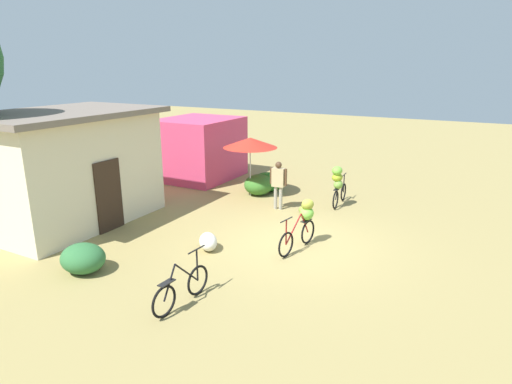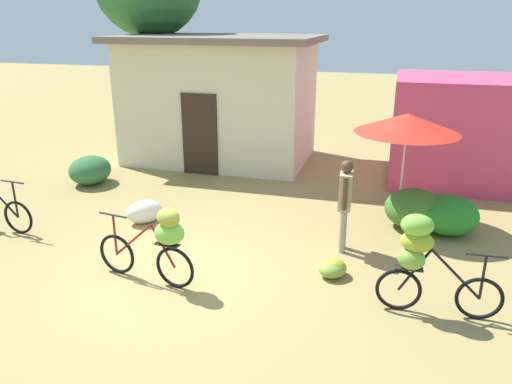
# 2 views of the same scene
# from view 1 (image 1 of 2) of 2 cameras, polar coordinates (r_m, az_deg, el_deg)

# --- Properties ---
(ground_plane) EXTENTS (60.00, 60.00, 0.00)m
(ground_plane) POSITION_cam_1_polar(r_m,az_deg,el_deg) (11.53, 5.06, -6.77)
(ground_plane) COLOR #97854E
(building_low) EXTENTS (5.18, 3.49, 3.27)m
(building_low) POSITION_cam_1_polar(r_m,az_deg,el_deg) (13.75, -23.29, 3.01)
(building_low) COLOR beige
(building_low) RESTS_ON ground
(shop_pink) EXTENTS (3.20, 2.80, 2.44)m
(shop_pink) POSITION_cam_1_polar(r_m,az_deg,el_deg) (18.05, -7.49, 5.67)
(shop_pink) COLOR #D44069
(shop_pink) RESTS_ON ground
(hedge_bush_front_left) EXTENTS (0.92, 1.04, 0.66)m
(hedge_bush_front_left) POSITION_cam_1_polar(r_m,az_deg,el_deg) (10.63, -21.68, -8.05)
(hedge_bush_front_left) COLOR #2F6937
(hedge_bush_front_left) RESTS_ON ground
(hedge_bush_front_right) EXTENTS (1.08, 1.02, 0.73)m
(hedge_bush_front_right) POSITION_cam_1_polar(r_m,az_deg,el_deg) (15.65, 0.33, 0.97)
(hedge_bush_front_right) COLOR #397429
(hedge_bush_front_right) RESTS_ON ground
(hedge_bush_mid) EXTENTS (1.08, 1.14, 0.69)m
(hedge_bush_mid) POSITION_cam_1_polar(r_m,az_deg,el_deg) (16.12, 1.53, 1.34)
(hedge_bush_mid) COLOR #277D26
(hedge_bush_mid) RESTS_ON ground
(market_umbrella) EXTENTS (1.89, 1.89, 2.10)m
(market_umbrella) POSITION_cam_1_polar(r_m,az_deg,el_deg) (15.16, -0.77, 6.48)
(market_umbrella) COLOR beige
(market_umbrella) RESTS_ON ground
(bicycle_leftmost) EXTENTS (1.60, 0.18, 1.00)m
(bicycle_leftmost) POSITION_cam_1_polar(r_m,az_deg,el_deg) (8.74, -9.69, -12.35)
(bicycle_leftmost) COLOR black
(bicycle_leftmost) RESTS_ON ground
(bicycle_near_pile) EXTENTS (1.67, 0.41, 1.22)m
(bicycle_near_pile) POSITION_cam_1_polar(r_m,az_deg,el_deg) (11.15, 6.24, -3.64)
(bicycle_near_pile) COLOR black
(bicycle_near_pile) RESTS_ON ground
(bicycle_center_loaded) EXTENTS (1.61, 0.41, 1.38)m
(bicycle_center_loaded) POSITION_cam_1_polar(r_m,az_deg,el_deg) (14.43, 10.69, 1.30)
(bicycle_center_loaded) COLOR black
(bicycle_center_loaded) RESTS_ON ground
(banana_pile_on_ground) EXTENTS (0.59, 0.60, 0.28)m
(banana_pile_on_ground) POSITION_cam_1_polar(r_m,az_deg,el_deg) (13.77, 6.43, -2.32)
(banana_pile_on_ground) COLOR olive
(banana_pile_on_ground) RESTS_ON ground
(produce_sack) EXTENTS (0.81, 0.80, 0.44)m
(produce_sack) POSITION_cam_1_polar(r_m,az_deg,el_deg) (11.12, -6.28, -6.47)
(produce_sack) COLOR silver
(produce_sack) RESTS_ON ground
(person_vendor) EXTENTS (0.22, 0.58, 1.57)m
(person_vendor) POSITION_cam_1_polar(r_m,az_deg,el_deg) (13.91, 2.94, 1.50)
(person_vendor) COLOR gray
(person_vendor) RESTS_ON ground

